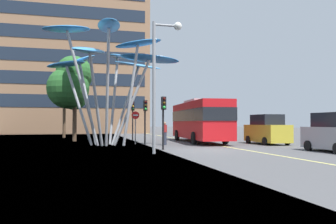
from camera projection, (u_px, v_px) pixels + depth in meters
ground at (198, 151)px, 20.42m from camera, size 120.00×240.00×0.10m
red_bus at (199, 119)px, 29.24m from camera, size 3.26×11.08×3.58m
leaf_sculpture at (103, 58)px, 25.19m from camera, size 10.08×9.19×8.59m
traffic_light_kerb_near at (164, 111)px, 21.05m from camera, size 0.28×0.42×3.25m
traffic_light_kerb_far at (145, 112)px, 25.79m from camera, size 0.28×0.42×3.34m
traffic_light_island_mid at (133, 113)px, 31.94m from camera, size 0.28×0.42×3.58m
car_parked_near at (336, 134)px, 19.40m from camera, size 1.98×3.91×2.23m
car_parked_mid at (267, 130)px, 26.54m from camera, size 2.03×4.18×2.28m
street_lamp at (161, 68)px, 18.52m from camera, size 1.64×0.44×7.16m
tree_pavement_near at (72, 80)px, 30.63m from camera, size 3.99×4.88×7.76m
tree_pavement_far at (67, 91)px, 38.46m from camera, size 4.33×4.63×7.36m
pedestrian at (165, 133)px, 25.48m from camera, size 0.34×0.34×1.72m
no_entry_sign at (135, 122)px, 26.59m from camera, size 0.60×0.12×2.53m
backdrop_building at (60, 50)px, 54.62m from camera, size 27.04×10.14×26.33m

